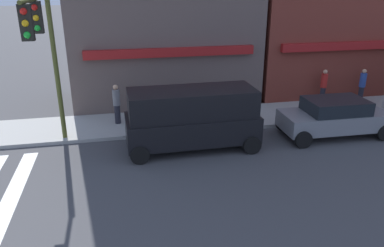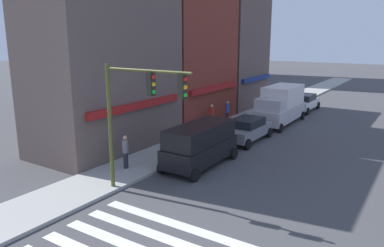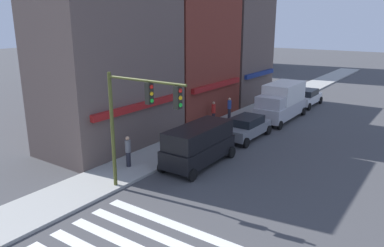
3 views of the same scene
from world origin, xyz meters
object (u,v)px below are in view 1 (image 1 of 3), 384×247
Objects in this scene: traffic_signal at (45,43)px; pedestrian_red_jacket at (323,86)px; pedestrian_blue_shirt at (362,85)px; van_black at (192,116)px; sedan_grey at (334,117)px; pedestrian_grey_coat at (117,103)px.

traffic_signal reaches higher than pedestrian_red_jacket.
van_black is at bearing -59.61° from pedestrian_blue_shirt.
pedestrian_blue_shirt is at bearing 18.84° from van_black.
pedestrian_blue_shirt is at bearing 13.06° from traffic_signal.
sedan_grey is 4.99m from pedestrian_blue_shirt.
traffic_signal is 3.28× the size of pedestrian_grey_coat.
sedan_grey is at bearing -0.66° from van_black.
pedestrian_blue_shirt is 2.03m from pedestrian_red_jacket.
pedestrian_grey_coat is 12.44m from pedestrian_blue_shirt.
traffic_signal is 11.46m from sedan_grey.
pedestrian_grey_coat is (-2.78, 2.89, -0.21)m from van_black.
pedestrian_blue_shirt is at bearing 44.18° from sedan_grey.
van_black is 2.84× the size of pedestrian_grey_coat.
sedan_grey is 2.50× the size of pedestrian_grey_coat.
van_black reaches higher than pedestrian_blue_shirt.
sedan_grey is 2.50× the size of pedestrian_red_jacket.
van_black is 2.84× the size of pedestrian_red_jacket.
pedestrian_grey_coat is 1.00× the size of pedestrian_blue_shirt.
pedestrian_grey_coat is (-8.81, 2.89, 0.23)m from sedan_grey.
pedestrian_blue_shirt is (3.62, 3.42, 0.23)m from sedan_grey.
van_black is 1.13× the size of sedan_grey.
traffic_signal is 3.28× the size of pedestrian_red_jacket.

